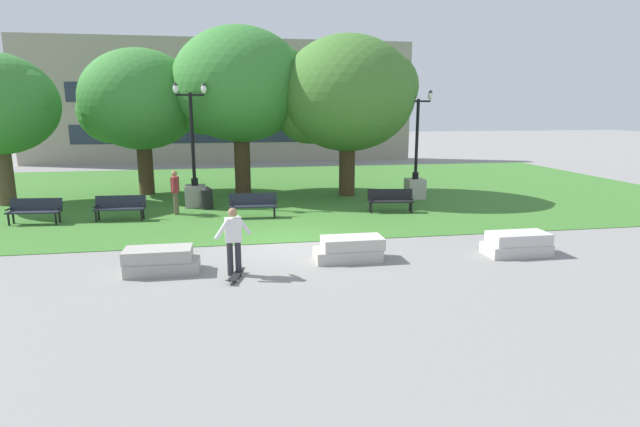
{
  "coord_description": "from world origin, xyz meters",
  "views": [
    {
      "loc": [
        -1.67,
        -14.81,
        4.09
      ],
      "look_at": [
        0.68,
        -1.4,
        1.2
      ],
      "focal_mm": 28.0,
      "sensor_mm": 36.0,
      "label": 1
    }
  ],
  "objects_px": {
    "lamp_post_right": "(415,177)",
    "park_bench_far_left": "(120,206)",
    "concrete_block_right": "(517,244)",
    "park_bench_near_right": "(390,199)",
    "concrete_block_left": "(350,249)",
    "park_bench_far_right": "(35,209)",
    "lamp_post_center": "(195,182)",
    "concrete_block_center": "(161,261)",
    "park_bench_near_left": "(253,204)",
    "person_skateboarder": "(233,237)",
    "trash_bin": "(207,197)",
    "skateboard": "(236,275)",
    "person_bystander_near_lawn": "(175,190)"
  },
  "relations": [
    {
      "from": "park_bench_near_right",
      "to": "lamp_post_right",
      "type": "relative_size",
      "value": 0.38
    },
    {
      "from": "concrete_block_right",
      "to": "person_skateboarder",
      "type": "xyz_separation_m",
      "value": [
        -7.92,
        -0.42,
        0.66
      ]
    },
    {
      "from": "lamp_post_center",
      "to": "trash_bin",
      "type": "distance_m",
      "value": 0.96
    },
    {
      "from": "park_bench_near_right",
      "to": "park_bench_near_left",
      "type": "bearing_deg",
      "value": -179.41
    },
    {
      "from": "skateboard",
      "to": "park_bench_near_right",
      "type": "distance_m",
      "value": 9.32
    },
    {
      "from": "park_bench_far_left",
      "to": "lamp_post_center",
      "type": "xyz_separation_m",
      "value": [
        2.55,
        2.19,
        0.51
      ]
    },
    {
      "from": "concrete_block_right",
      "to": "skateboard",
      "type": "relative_size",
      "value": 1.74
    },
    {
      "from": "person_bystander_near_lawn",
      "to": "lamp_post_right",
      "type": "bearing_deg",
      "value": 9.32
    },
    {
      "from": "concrete_block_left",
      "to": "park_bench_near_left",
      "type": "height_order",
      "value": "park_bench_near_left"
    },
    {
      "from": "concrete_block_left",
      "to": "lamp_post_center",
      "type": "relative_size",
      "value": 0.37
    },
    {
      "from": "concrete_block_right",
      "to": "person_skateboarder",
      "type": "relative_size",
      "value": 1.05
    },
    {
      "from": "park_bench_far_right",
      "to": "concrete_block_right",
      "type": "bearing_deg",
      "value": -23.42
    },
    {
      "from": "lamp_post_right",
      "to": "park_bench_far_right",
      "type": "bearing_deg",
      "value": -170.52
    },
    {
      "from": "park_bench_near_left",
      "to": "lamp_post_center",
      "type": "height_order",
      "value": "lamp_post_center"
    },
    {
      "from": "concrete_block_center",
      "to": "skateboard",
      "type": "height_order",
      "value": "concrete_block_center"
    },
    {
      "from": "concrete_block_right",
      "to": "lamp_post_center",
      "type": "relative_size",
      "value": 0.35
    },
    {
      "from": "concrete_block_center",
      "to": "concrete_block_left",
      "type": "height_order",
      "value": "same"
    },
    {
      "from": "concrete_block_center",
      "to": "park_bench_far_right",
      "type": "height_order",
      "value": "park_bench_far_right"
    },
    {
      "from": "concrete_block_right",
      "to": "park_bench_near_right",
      "type": "relative_size",
      "value": 0.97
    },
    {
      "from": "park_bench_near_right",
      "to": "park_bench_far_right",
      "type": "bearing_deg",
      "value": 179.15
    },
    {
      "from": "concrete_block_right",
      "to": "lamp_post_center",
      "type": "distance_m",
      "value": 12.9
    },
    {
      "from": "concrete_block_center",
      "to": "park_bench_near_right",
      "type": "distance_m",
      "value": 10.12
    },
    {
      "from": "person_skateboarder",
      "to": "trash_bin",
      "type": "distance_m",
      "value": 8.62
    },
    {
      "from": "concrete_block_left",
      "to": "trash_bin",
      "type": "height_order",
      "value": "trash_bin"
    },
    {
      "from": "concrete_block_center",
      "to": "park_bench_near_right",
      "type": "xyz_separation_m",
      "value": [
        8.02,
        6.17,
        0.23
      ]
    },
    {
      "from": "park_bench_far_left",
      "to": "lamp_post_right",
      "type": "distance_m",
      "value": 12.59
    },
    {
      "from": "concrete_block_center",
      "to": "park_bench_far_left",
      "type": "relative_size",
      "value": 1.0
    },
    {
      "from": "concrete_block_left",
      "to": "park_bench_near_right",
      "type": "xyz_separation_m",
      "value": [
        3.06,
        5.94,
        0.23
      ]
    },
    {
      "from": "skateboard",
      "to": "concrete_block_left",
      "type": "bearing_deg",
      "value": 18.54
    },
    {
      "from": "lamp_post_right",
      "to": "trash_bin",
      "type": "height_order",
      "value": "lamp_post_right"
    },
    {
      "from": "concrete_block_right",
      "to": "park_bench_near_right",
      "type": "distance_m",
      "value": 6.5
    },
    {
      "from": "concrete_block_right",
      "to": "lamp_post_right",
      "type": "xyz_separation_m",
      "value": [
        0.31,
        9.0,
        0.7
      ]
    },
    {
      "from": "park_bench_near_left",
      "to": "lamp_post_right",
      "type": "bearing_deg",
      "value": 20.46
    },
    {
      "from": "park_bench_near_right",
      "to": "park_bench_far_right",
      "type": "height_order",
      "value": "same"
    },
    {
      "from": "person_skateboarder",
      "to": "skateboard",
      "type": "distance_m",
      "value": 0.93
    },
    {
      "from": "park_bench_far_right",
      "to": "lamp_post_center",
      "type": "xyz_separation_m",
      "value": [
        5.43,
        2.27,
        0.51
      ]
    },
    {
      "from": "park_bench_far_left",
      "to": "park_bench_far_right",
      "type": "relative_size",
      "value": 0.99
    },
    {
      "from": "concrete_block_left",
      "to": "park_bench_far_right",
      "type": "relative_size",
      "value": 1.01
    },
    {
      "from": "skateboard",
      "to": "park_bench_near_left",
      "type": "distance_m",
      "value": 6.97
    },
    {
      "from": "concrete_block_center",
      "to": "lamp_post_center",
      "type": "relative_size",
      "value": 0.36
    },
    {
      "from": "concrete_block_left",
      "to": "park_bench_near_right",
      "type": "relative_size",
      "value": 1.0
    },
    {
      "from": "person_skateboarder",
      "to": "lamp_post_right",
      "type": "relative_size",
      "value": 0.35
    },
    {
      "from": "concrete_block_center",
      "to": "park_bench_far_right",
      "type": "distance_m",
      "value": 8.19
    },
    {
      "from": "lamp_post_right",
      "to": "park_bench_far_left",
      "type": "bearing_deg",
      "value": -168.73
    },
    {
      "from": "concrete_block_left",
      "to": "person_skateboarder",
      "type": "bearing_deg",
      "value": -166.66
    },
    {
      "from": "person_skateboarder",
      "to": "trash_bin",
      "type": "relative_size",
      "value": 1.78
    },
    {
      "from": "concrete_block_left",
      "to": "park_bench_near_left",
      "type": "bearing_deg",
      "value": 111.98
    },
    {
      "from": "person_skateboarder",
      "to": "park_bench_near_left",
      "type": "distance_m",
      "value": 6.68
    },
    {
      "from": "person_skateboarder",
      "to": "lamp_post_right",
      "type": "xyz_separation_m",
      "value": [
        8.23,
        9.42,
        0.04
      ]
    },
    {
      "from": "park_bench_near_left",
      "to": "park_bench_near_right",
      "type": "relative_size",
      "value": 0.98
    }
  ]
}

